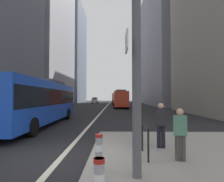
{
  "coord_description": "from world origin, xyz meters",
  "views": [
    {
      "loc": [
        1.82,
        -6.29,
        2.06
      ],
      "look_at": [
        1.23,
        33.54,
        3.36
      ],
      "focal_mm": 29.78,
      "sensor_mm": 36.0,
      "label": 1
    }
  ],
  "objects_px": {
    "street_lamp_post": "(135,17)",
    "pedestrian_waiting": "(161,123)",
    "city_bus_blue_oncoming": "(39,100)",
    "city_bus_red_distant": "(116,98)",
    "car_receding_far": "(116,100)",
    "bollard_right": "(99,150)",
    "city_bus_red_receding": "(120,98)",
    "bollard_left": "(99,181)",
    "car_receding_near": "(123,101)",
    "car_oncoming_mid": "(95,100)",
    "pedestrian_walking": "(180,132)",
    "traffic_signal_gantry": "(38,12)"
  },
  "relations": [
    {
      "from": "car_receding_near",
      "to": "bollard_left",
      "type": "distance_m",
      "value": 42.61
    },
    {
      "from": "city_bus_red_receding",
      "to": "pedestrian_walking",
      "type": "bearing_deg",
      "value": -88.39
    },
    {
      "from": "city_bus_blue_oncoming",
      "to": "city_bus_red_distant",
      "type": "xyz_separation_m",
      "value": [
        6.03,
        41.33,
        -0.0
      ]
    },
    {
      "from": "car_oncoming_mid",
      "to": "car_receding_near",
      "type": "relative_size",
      "value": 1.0
    },
    {
      "from": "city_bus_red_receding",
      "to": "city_bus_red_distant",
      "type": "bearing_deg",
      "value": 91.83
    },
    {
      "from": "car_receding_near",
      "to": "traffic_signal_gantry",
      "type": "distance_m",
      "value": 41.55
    },
    {
      "from": "bollard_right",
      "to": "pedestrian_walking",
      "type": "relative_size",
      "value": 0.6
    },
    {
      "from": "city_bus_red_receding",
      "to": "street_lamp_post",
      "type": "relative_size",
      "value": 1.34
    },
    {
      "from": "city_bus_red_receding",
      "to": "bollard_left",
      "type": "xyz_separation_m",
      "value": [
        -1.37,
        -33.32,
        -1.2
      ]
    },
    {
      "from": "car_receding_far",
      "to": "pedestrian_waiting",
      "type": "xyz_separation_m",
      "value": [
        1.33,
        -58.79,
        0.1
      ]
    },
    {
      "from": "car_oncoming_mid",
      "to": "car_receding_near",
      "type": "distance_m",
      "value": 18.34
    },
    {
      "from": "car_receding_far",
      "to": "street_lamp_post",
      "type": "bearing_deg",
      "value": -89.6
    },
    {
      "from": "city_bus_red_receding",
      "to": "pedestrian_waiting",
      "type": "xyz_separation_m",
      "value": [
        0.64,
        -29.45,
        -0.75
      ]
    },
    {
      "from": "city_bus_red_receding",
      "to": "bollard_left",
      "type": "bearing_deg",
      "value": -92.35
    },
    {
      "from": "city_bus_red_distant",
      "to": "traffic_signal_gantry",
      "type": "height_order",
      "value": "traffic_signal_gantry"
    },
    {
      "from": "car_receding_near",
      "to": "bollard_right",
      "type": "bearing_deg",
      "value": -93.43
    },
    {
      "from": "bollard_left",
      "to": "car_receding_far",
      "type": "bearing_deg",
      "value": 89.39
    },
    {
      "from": "city_bus_red_receding",
      "to": "car_oncoming_mid",
      "type": "relative_size",
      "value": 2.38
    },
    {
      "from": "street_lamp_post",
      "to": "bollard_right",
      "type": "bearing_deg",
      "value": -116.11
    },
    {
      "from": "city_bus_red_receding",
      "to": "bollard_right",
      "type": "relative_size",
      "value": 11.39
    },
    {
      "from": "city_bus_blue_oncoming",
      "to": "city_bus_red_receding",
      "type": "relative_size",
      "value": 1.11
    },
    {
      "from": "car_receding_near",
      "to": "bollard_left",
      "type": "height_order",
      "value": "car_receding_near"
    },
    {
      "from": "street_lamp_post",
      "to": "pedestrian_walking",
      "type": "relative_size",
      "value": 5.12
    },
    {
      "from": "car_receding_far",
      "to": "bollard_right",
      "type": "xyz_separation_m",
      "value": [
        -0.82,
        -60.98,
        -0.32
      ]
    },
    {
      "from": "city_bus_red_receding",
      "to": "traffic_signal_gantry",
      "type": "bearing_deg",
      "value": -95.35
    },
    {
      "from": "city_bus_blue_oncoming",
      "to": "pedestrian_walking",
      "type": "height_order",
      "value": "city_bus_blue_oncoming"
    },
    {
      "from": "city_bus_blue_oncoming",
      "to": "bollard_right",
      "type": "bearing_deg",
      "value": -59.24
    },
    {
      "from": "car_oncoming_mid",
      "to": "pedestrian_waiting",
      "type": "height_order",
      "value": "car_oncoming_mid"
    },
    {
      "from": "car_receding_near",
      "to": "bollard_right",
      "type": "relative_size",
      "value": 4.77
    },
    {
      "from": "bollard_right",
      "to": "city_bus_red_distant",
      "type": "bearing_deg",
      "value": 88.93
    },
    {
      "from": "city_bus_blue_oncoming",
      "to": "city_bus_red_receding",
      "type": "xyz_separation_m",
      "value": [
        6.62,
        23.06,
        -0.0
      ]
    },
    {
      "from": "car_receding_near",
      "to": "bollard_right",
      "type": "height_order",
      "value": "car_receding_near"
    },
    {
      "from": "city_bus_blue_oncoming",
      "to": "bollard_left",
      "type": "distance_m",
      "value": 11.59
    },
    {
      "from": "car_receding_near",
      "to": "city_bus_red_distant",
      "type": "bearing_deg",
      "value": 99.55
    },
    {
      "from": "city_bus_red_receding",
      "to": "city_bus_red_distant",
      "type": "height_order",
      "value": "same"
    },
    {
      "from": "city_bus_red_receding",
      "to": "city_bus_red_distant",
      "type": "relative_size",
      "value": 0.93
    },
    {
      "from": "bollard_left",
      "to": "traffic_signal_gantry",
      "type": "bearing_deg",
      "value": 141.47
    },
    {
      "from": "pedestrian_walking",
      "to": "city_bus_red_receding",
      "type": "bearing_deg",
      "value": 91.61
    },
    {
      "from": "city_bus_red_distant",
      "to": "bollard_left",
      "type": "relative_size",
      "value": 13.16
    },
    {
      "from": "city_bus_red_receding",
      "to": "bollard_left",
      "type": "height_order",
      "value": "city_bus_red_receding"
    },
    {
      "from": "car_oncoming_mid",
      "to": "city_bus_red_distant",
      "type": "bearing_deg",
      "value": -44.97
    },
    {
      "from": "city_bus_red_distant",
      "to": "car_receding_near",
      "type": "height_order",
      "value": "city_bus_red_distant"
    },
    {
      "from": "car_receding_far",
      "to": "bollard_left",
      "type": "relative_size",
      "value": 4.73
    },
    {
      "from": "car_receding_far",
      "to": "street_lamp_post",
      "type": "distance_m",
      "value": 58.64
    },
    {
      "from": "street_lamp_post",
      "to": "pedestrian_waiting",
      "type": "bearing_deg",
      "value": -18.47
    },
    {
      "from": "car_receding_far",
      "to": "bollard_right",
      "type": "height_order",
      "value": "car_receding_far"
    },
    {
      "from": "city_bus_blue_oncoming",
      "to": "car_receding_near",
      "type": "relative_size",
      "value": 2.65
    },
    {
      "from": "car_oncoming_mid",
      "to": "car_receding_near",
      "type": "bearing_deg",
      "value": -61.84
    },
    {
      "from": "street_lamp_post",
      "to": "city_bus_red_distant",
      "type": "bearing_deg",
      "value": 90.36
    },
    {
      "from": "car_oncoming_mid",
      "to": "street_lamp_post",
      "type": "relative_size",
      "value": 0.56
    }
  ]
}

